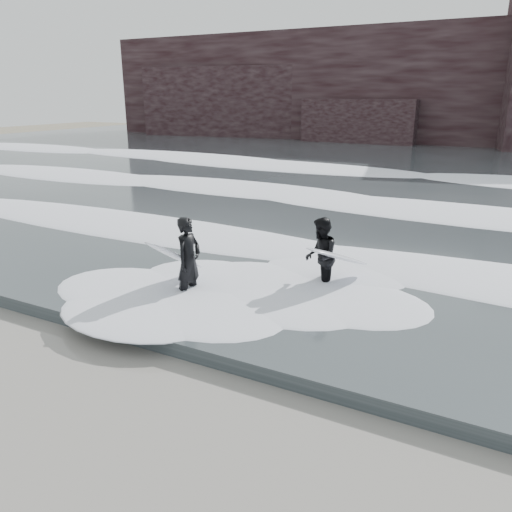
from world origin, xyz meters
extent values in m
plane|color=#7D7053|center=(0.00, 0.00, 0.00)|extent=(120.00, 120.00, 0.00)
cube|color=#353D40|center=(0.00, 29.00, 0.15)|extent=(90.00, 52.00, 0.30)
cube|color=black|center=(0.00, 46.00, 5.00)|extent=(70.00, 9.00, 10.00)
ellipsoid|color=white|center=(0.00, 9.00, 0.40)|extent=(60.00, 3.20, 0.20)
ellipsoid|color=white|center=(0.00, 16.00, 0.42)|extent=(60.00, 4.00, 0.24)
ellipsoid|color=white|center=(0.00, 25.00, 0.45)|extent=(60.00, 4.80, 0.30)
imported|color=black|center=(-0.98, 5.20, 0.97)|extent=(0.47, 0.71, 1.94)
ellipsoid|color=white|center=(-1.38, 5.25, 1.01)|extent=(0.67, 1.83, 1.15)
imported|color=black|center=(1.39, 6.99, 0.90)|extent=(0.95, 1.06, 1.81)
ellipsoid|color=white|center=(1.81, 6.99, 0.97)|extent=(1.34, 2.05, 0.86)
camera|label=1|loc=(5.11, -3.23, 4.43)|focal=35.00mm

